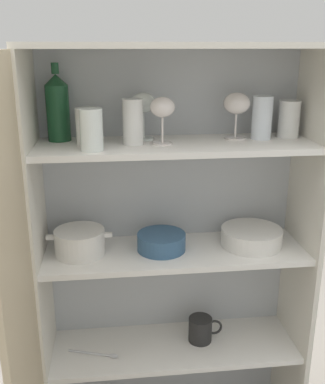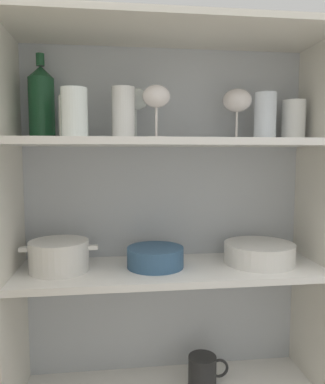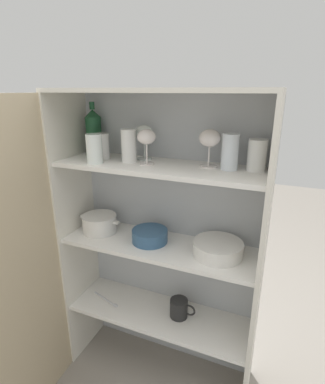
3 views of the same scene
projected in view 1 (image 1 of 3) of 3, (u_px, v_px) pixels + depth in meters
cupboard_back_panel at (170, 243)px, 1.75m from camera, size 0.95×0.02×1.45m
cupboard_side_left at (42, 268)px, 1.55m from camera, size 0.02×0.32×1.45m
cupboard_side_right at (300, 254)px, 1.65m from camera, size 0.02×0.32×1.45m
cupboard_top_panel at (177, 45)px, 1.38m from camera, size 0.95×0.32×0.02m
shelf_board_lower at (174, 347)px, 1.72m from camera, size 0.91×0.28×0.02m
shelf_board_middle at (175, 252)px, 1.59m from camera, size 0.91×0.28×0.02m
shelf_board_upper at (176, 146)px, 1.47m from camera, size 0.91×0.28×0.02m
cupboard_door at (23, 338)px, 1.18m from camera, size 0.04×0.48×1.45m
tumbler_glass_0 at (133, 122)px, 1.43m from camera, size 0.07×0.07×0.15m
tumbler_glass_1 at (91, 130)px, 1.35m from camera, size 0.07×0.07×0.13m
tumbler_glass_2 at (87, 127)px, 1.42m from camera, size 0.07×0.07×0.12m
tumbler_glass_3 at (262, 118)px, 1.51m from camera, size 0.07×0.07×0.14m
tumbler_glass_4 at (289, 119)px, 1.55m from camera, size 0.07×0.07×0.13m
wine_glass_0 at (143, 105)px, 1.49m from camera, size 0.08×0.08×0.16m
wine_glass_1 at (162, 109)px, 1.42m from camera, size 0.08×0.08×0.15m
wine_glass_2 at (237, 105)px, 1.50m from camera, size 0.09×0.09×0.16m
wine_bottle at (58, 107)px, 1.48m from camera, size 0.08×0.08×0.25m
plate_stack_white at (251, 237)px, 1.62m from camera, size 0.22×0.22×0.06m
mixing_bowl_large at (161, 241)px, 1.58m from camera, size 0.17×0.17×0.06m
casserole_dish at (80, 242)px, 1.55m from camera, size 0.22×0.17×0.09m
coffee_mug_primary at (201, 329)px, 1.73m from camera, size 0.13×0.09×0.10m
serving_spoon at (97, 354)px, 1.65m from camera, size 0.19×0.07×0.01m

